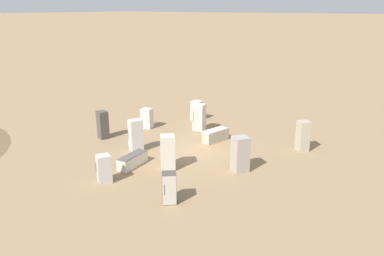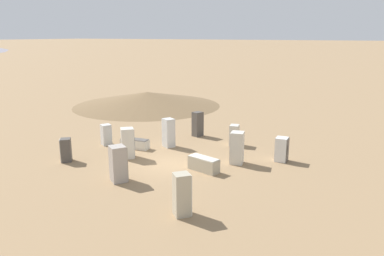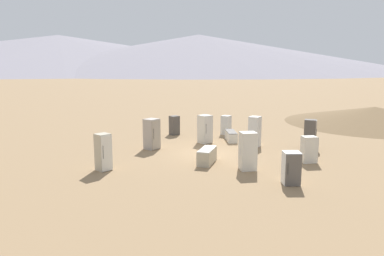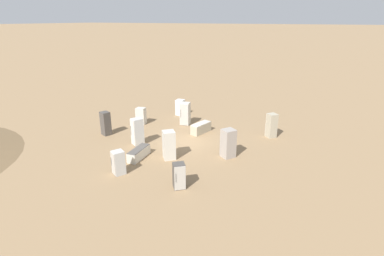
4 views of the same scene
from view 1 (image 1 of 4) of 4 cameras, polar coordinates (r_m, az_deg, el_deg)
name	(u,v)px [view 1 (image 1 of 4)]	position (r m, az deg, el deg)	size (l,w,h in m)	color
ground_plane	(196,151)	(22.49, 0.67, -3.52)	(1000.00, 1000.00, 0.00)	#937551
discarded_fridge_0	(197,110)	(28.54, 0.74, 2.72)	(0.76, 0.77, 1.45)	white
discarded_fridge_1	(103,125)	(25.08, -13.46, 0.49)	(0.86, 0.78, 1.83)	#4C4742
discarded_fridge_2	(136,136)	(22.44, -8.58, -1.14)	(0.90, 0.95, 1.94)	silver
discarded_fridge_3	(168,152)	(19.82, -3.72, -3.70)	(1.06, 1.06, 1.87)	beige
discarded_fridge_4	(199,118)	(25.82, 1.10, 1.58)	(0.91, 0.89, 1.91)	beige
discarded_fridge_5	(133,160)	(20.57, -9.04, -4.89)	(0.79, 2.00, 0.65)	beige
discarded_fridge_6	(104,169)	(18.85, -13.27, -6.09)	(0.84, 0.86, 1.42)	silver
discarded_fridge_7	(303,136)	(23.22, 16.53, -1.16)	(0.92, 0.91, 1.84)	#B2A88E
discarded_fridge_8	(147,118)	(26.73, -6.89, 1.49)	(0.88, 0.71, 1.42)	beige
discarded_fridge_9	(169,188)	(16.59, -3.49, -9.09)	(0.85, 0.85, 1.41)	#4C4742
discarded_fridge_10	(240,154)	(19.68, 7.33, -3.95)	(1.07, 1.07, 1.89)	#A89E93
discarded_fridge_11	(215,135)	(24.03, 3.59, -1.12)	(1.08, 1.93, 0.79)	#B2A88E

